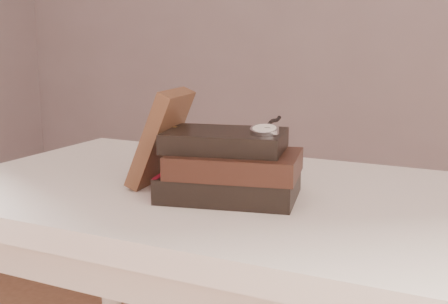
% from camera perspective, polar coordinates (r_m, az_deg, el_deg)
% --- Properties ---
extents(table, '(1.00, 0.60, 0.75)m').
position_cam_1_polar(table, '(1.05, 0.02, -8.28)').
color(table, white).
rests_on(table, ground).
extents(book_stack, '(0.25, 0.19, 0.11)m').
position_cam_1_polar(book_stack, '(0.95, 0.62, -1.48)').
color(book_stack, black).
rests_on(book_stack, table).
extents(journal, '(0.10, 0.12, 0.17)m').
position_cam_1_polar(journal, '(1.02, -6.20, 1.37)').
color(journal, '#402518').
rests_on(journal, table).
extents(pocket_watch, '(0.05, 0.15, 0.02)m').
position_cam_1_polar(pocket_watch, '(0.92, 4.06, 2.23)').
color(pocket_watch, silver).
rests_on(pocket_watch, book_stack).
extents(eyeglasses, '(0.11, 0.12, 0.04)m').
position_cam_1_polar(eyeglasses, '(1.04, -2.70, 0.24)').
color(eyeglasses, silver).
rests_on(eyeglasses, book_stack).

